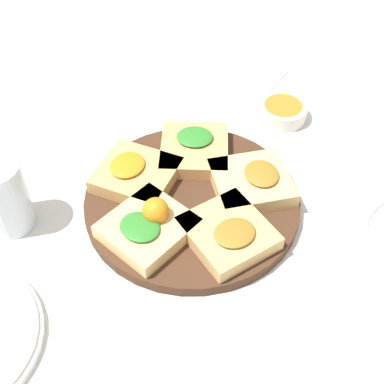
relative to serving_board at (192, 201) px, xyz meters
name	(u,v)px	position (x,y,z in m)	size (l,w,h in m)	color
ground_plane	(192,205)	(0.00, 0.00, -0.01)	(3.00, 3.00, 0.00)	silver
serving_board	(192,201)	(0.00, 0.00, 0.00)	(0.31, 0.31, 0.02)	#422819
focaccia_slice_0	(229,233)	(-0.08, 0.04, 0.02)	(0.14, 0.14, 0.03)	tan
focaccia_slice_1	(252,181)	(-0.07, -0.06, 0.02)	(0.15, 0.15, 0.03)	#DBB775
focaccia_slice_2	(194,149)	(0.04, -0.08, 0.02)	(0.14, 0.14, 0.03)	tan
focaccia_slice_3	(136,174)	(0.09, 0.01, 0.02)	(0.12, 0.11, 0.03)	tan
focaccia_slice_4	(148,225)	(0.02, 0.08, 0.02)	(0.12, 0.13, 0.05)	#DBB775
water_glass	(4,196)	(0.21, 0.15, 0.05)	(0.07, 0.07, 0.11)	silver
napkin_stack	(252,73)	(0.05, -0.34, -0.01)	(0.11, 0.09, 0.01)	white
dipping_bowl	(282,111)	(-0.04, -0.25, 0.01)	(0.08, 0.08, 0.03)	silver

